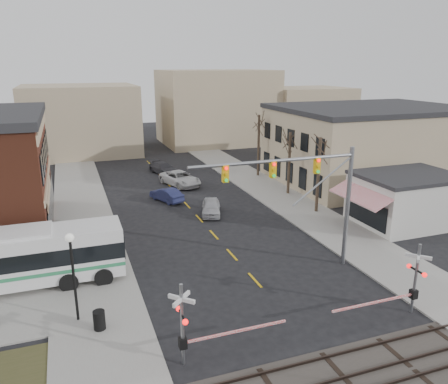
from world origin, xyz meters
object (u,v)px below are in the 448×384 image
Objects in this scene: transit_bus at (6,260)px; traffic_signal_mast at (310,185)px; car_a at (211,207)px; rr_crossing_east at (409,281)px; car_c at (180,179)px; pedestrian_far at (65,262)px; car_d at (163,168)px; pedestrian_near at (97,268)px; car_b at (167,195)px; rr_crossing_west at (192,324)px; trash_bin at (99,320)px; street_lamp at (72,260)px.

traffic_signal_mast is at bearing -12.01° from transit_bus.
traffic_signal_mast is 2.69× the size of car_a.
traffic_signal_mast is at bearing 111.05° from rr_crossing_east.
car_c is (15.44, 19.17, -1.16)m from transit_bus.
rr_crossing_east is at bearing -64.12° from pedestrian_far.
rr_crossing_east is 35.87m from car_d.
pedestrian_near is (-10.58, -9.61, 0.25)m from car_a.
car_a reaches higher than car_b.
pedestrian_far is (-1.83, 1.63, -0.01)m from pedestrian_near.
rr_crossing_west is 1.00× the size of rr_crossing_east.
rr_crossing_west is at bearing -46.24° from trash_bin.
trash_bin is at bearing -126.72° from car_d.
pedestrian_far is (-0.52, 5.75, -2.60)m from street_lamp.
street_lamp is 21.17m from car_b.
trash_bin is 5.41m from pedestrian_near.
pedestrian_near is (5.01, -0.85, -1.00)m from transit_bus.
pedestrian_far is at bearing 13.81° from transit_bus.
traffic_signal_mast reaches higher than transit_bus.
car_d is at bearing 79.75° from rr_crossing_west.
pedestrian_far reaches higher than car_a.
car_c reaches higher than trash_bin.
traffic_signal_mast is 16.17m from pedestrian_far.
transit_bus reaches higher than car_b.
car_d is at bearing 77.46° from car_c.
car_a is (7.15, 18.91, -1.28)m from rr_crossing_west.
rr_crossing_west is 5.59× the size of trash_bin.
trash_bin is at bearing 165.72° from rr_crossing_east.
rr_crossing_east reaches higher than transit_bus.
transit_bus is 3.43m from pedestrian_far.
car_d is 27.04m from pedestrian_far.
street_lamp reaches higher than car_b.
traffic_signal_mast is 6.61× the size of pedestrian_near.
rr_crossing_west is at bearing -146.20° from traffic_signal_mast.
pedestrian_near is (-12.89, 2.96, -4.84)m from traffic_signal_mast.
pedestrian_near reaches higher than car_c.
car_d is (14.83, 25.19, -1.27)m from transit_bus.
car_a is at bearing 95.52° from car_b.
transit_bus is 2.78× the size of street_lamp.
pedestrian_far is (-9.54, -13.19, 0.26)m from car_b.
car_d is 2.88× the size of pedestrian_far.
car_b is (-2.87, 5.20, -0.03)m from car_a.
pedestrian_far is (-12.26, -18.39, 0.15)m from car_c.
rr_crossing_east is 1.39× the size of car_a.
traffic_signal_mast is at bearing 82.89° from car_b.
rr_crossing_east reaches higher than pedestrian_near.
car_c is 22.10m from pedestrian_far.
rr_crossing_east is 1.00× the size of car_c.
trash_bin is 7.19m from pedestrian_far.
trash_bin is (-15.67, 3.99, -1.35)m from rr_crossing_east.
traffic_signal_mast is 1.94× the size of car_c.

